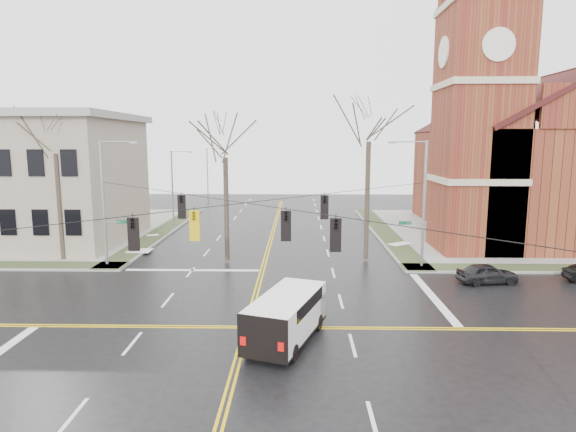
{
  "coord_description": "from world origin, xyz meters",
  "views": [
    {
      "loc": [
        2.51,
        -22.57,
        9.11
      ],
      "look_at": [
        1.92,
        6.0,
        4.64
      ],
      "focal_mm": 30.0,
      "sensor_mm": 36.0,
      "label": 1
    }
  ],
  "objects_px": {
    "signal_pole_ne": "(422,200)",
    "tree_nw_near": "(225,150)",
    "streetlight_north_b": "(208,173)",
    "church": "(528,148)",
    "signal_pole_nw": "(106,199)",
    "cargo_van": "(288,313)",
    "tree_nw_far": "(55,146)",
    "parked_car_a": "(487,273)",
    "streetlight_north_a": "(174,185)",
    "tree_ne": "(369,133)"
  },
  "relations": [
    {
      "from": "signal_pole_ne",
      "to": "tree_nw_near",
      "type": "distance_m",
      "value": 14.64
    },
    {
      "from": "signal_pole_ne",
      "to": "streetlight_north_b",
      "type": "xyz_separation_m",
      "value": [
        -21.97,
        36.5,
        -0.48
      ]
    },
    {
      "from": "church",
      "to": "signal_pole_nw",
      "type": "xyz_separation_m",
      "value": [
        -36.09,
        -13.28,
        -3.48
      ]
    },
    {
      "from": "cargo_van",
      "to": "tree_nw_far",
      "type": "height_order",
      "value": "tree_nw_far"
    },
    {
      "from": "parked_car_a",
      "to": "tree_nw_far",
      "type": "height_order",
      "value": "tree_nw_far"
    },
    {
      "from": "streetlight_north_a",
      "to": "tree_nw_near",
      "type": "xyz_separation_m",
      "value": [
        7.82,
        -15.11,
        3.95
      ]
    },
    {
      "from": "church",
      "to": "cargo_van",
      "type": "distance_m",
      "value": 35.38
    },
    {
      "from": "streetlight_north_a",
      "to": "parked_car_a",
      "type": "bearing_deg",
      "value": -38.55
    },
    {
      "from": "church",
      "to": "cargo_van",
      "type": "xyz_separation_m",
      "value": [
        -22.69,
        -26.19,
        -7.15
      ]
    },
    {
      "from": "church",
      "to": "streetlight_north_b",
      "type": "bearing_deg",
      "value": 146.75
    },
    {
      "from": "church",
      "to": "streetlight_north_a",
      "type": "relative_size",
      "value": 3.44
    },
    {
      "from": "church",
      "to": "signal_pole_nw",
      "type": "height_order",
      "value": "church"
    },
    {
      "from": "cargo_van",
      "to": "church",
      "type": "bearing_deg",
      "value": 67.87
    },
    {
      "from": "streetlight_north_a",
      "to": "streetlight_north_b",
      "type": "bearing_deg",
      "value": 90.0
    },
    {
      "from": "streetlight_north_b",
      "to": "parked_car_a",
      "type": "height_order",
      "value": "streetlight_north_b"
    },
    {
      "from": "signal_pole_ne",
      "to": "signal_pole_nw",
      "type": "relative_size",
      "value": 1.0
    },
    {
      "from": "church",
      "to": "tree_nw_near",
      "type": "bearing_deg",
      "value": -156.69
    },
    {
      "from": "signal_pole_ne",
      "to": "signal_pole_nw",
      "type": "bearing_deg",
      "value": 180.0
    },
    {
      "from": "parked_car_a",
      "to": "tree_nw_far",
      "type": "relative_size",
      "value": 0.32
    },
    {
      "from": "signal_pole_ne",
      "to": "tree_nw_near",
      "type": "height_order",
      "value": "tree_nw_near"
    },
    {
      "from": "signal_pole_ne",
      "to": "signal_pole_nw",
      "type": "xyz_separation_m",
      "value": [
        -22.64,
        0.0,
        0.0
      ]
    },
    {
      "from": "signal_pole_ne",
      "to": "tree_nw_near",
      "type": "bearing_deg",
      "value": 174.38
    },
    {
      "from": "streetlight_north_a",
      "to": "streetlight_north_b",
      "type": "relative_size",
      "value": 1.0
    },
    {
      "from": "signal_pole_ne",
      "to": "parked_car_a",
      "type": "relative_size",
      "value": 2.36
    },
    {
      "from": "tree_nw_far",
      "to": "signal_pole_ne",
      "type": "bearing_deg",
      "value": -3.22
    },
    {
      "from": "streetlight_north_b",
      "to": "tree_nw_far",
      "type": "relative_size",
      "value": 0.66
    },
    {
      "from": "signal_pole_ne",
      "to": "tree_nw_far",
      "type": "bearing_deg",
      "value": 176.78
    },
    {
      "from": "parked_car_a",
      "to": "tree_nw_near",
      "type": "xyz_separation_m",
      "value": [
        -17.58,
        5.14,
        7.77
      ]
    },
    {
      "from": "streetlight_north_a",
      "to": "cargo_van",
      "type": "bearing_deg",
      "value": -66.59
    },
    {
      "from": "signal_pole_nw",
      "to": "cargo_van",
      "type": "distance_m",
      "value": 18.96
    },
    {
      "from": "cargo_van",
      "to": "tree_ne",
      "type": "xyz_separation_m",
      "value": [
        5.66,
        14.89,
        8.37
      ]
    },
    {
      "from": "streetlight_north_b",
      "to": "tree_ne",
      "type": "xyz_separation_m",
      "value": [
        18.39,
        -34.52,
        5.18
      ]
    },
    {
      "from": "streetlight_north_a",
      "to": "tree_ne",
      "type": "bearing_deg",
      "value": -38.29
    },
    {
      "from": "tree_ne",
      "to": "signal_pole_ne",
      "type": "bearing_deg",
      "value": -28.92
    },
    {
      "from": "signal_pole_ne",
      "to": "tree_nw_near",
      "type": "xyz_separation_m",
      "value": [
        -14.15,
        1.39,
        3.47
      ]
    },
    {
      "from": "streetlight_north_b",
      "to": "tree_nw_far",
      "type": "xyz_separation_m",
      "value": [
        -4.81,
        -34.99,
        4.23
      ]
    },
    {
      "from": "streetlight_north_a",
      "to": "parked_car_a",
      "type": "height_order",
      "value": "streetlight_north_a"
    },
    {
      "from": "signal_pole_ne",
      "to": "cargo_van",
      "type": "xyz_separation_m",
      "value": [
        -9.24,
        -12.91,
        -3.67
      ]
    },
    {
      "from": "tree_nw_far",
      "to": "tree_ne",
      "type": "height_order",
      "value": "tree_ne"
    },
    {
      "from": "tree_nw_far",
      "to": "tree_nw_near",
      "type": "bearing_deg",
      "value": -0.52
    },
    {
      "from": "tree_nw_near",
      "to": "streetlight_north_a",
      "type": "bearing_deg",
      "value": 117.38
    },
    {
      "from": "cargo_van",
      "to": "tree_nw_near",
      "type": "bearing_deg",
      "value": 127.71
    },
    {
      "from": "signal_pole_ne",
      "to": "tree_ne",
      "type": "distance_m",
      "value": 6.23
    },
    {
      "from": "tree_ne",
      "to": "cargo_van",
      "type": "bearing_deg",
      "value": -110.81
    },
    {
      "from": "streetlight_north_b",
      "to": "tree_ne",
      "type": "height_order",
      "value": "tree_ne"
    },
    {
      "from": "cargo_van",
      "to": "tree_ne",
      "type": "bearing_deg",
      "value": 87.97
    },
    {
      "from": "signal_pole_ne",
      "to": "streetlight_north_a",
      "type": "distance_m",
      "value": 27.48
    },
    {
      "from": "tree_nw_near",
      "to": "cargo_van",
      "type": "bearing_deg",
      "value": -71.06
    },
    {
      "from": "signal_pole_nw",
      "to": "tree_ne",
      "type": "distance_m",
      "value": 19.73
    },
    {
      "from": "church",
      "to": "signal_pole_ne",
      "type": "bearing_deg",
      "value": -135.34
    }
  ]
}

